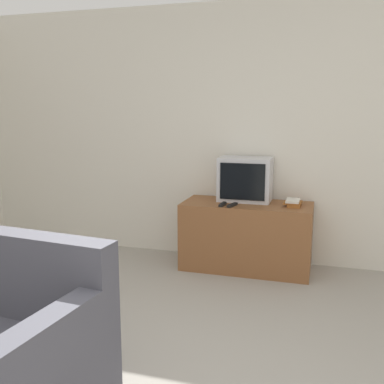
{
  "coord_description": "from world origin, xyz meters",
  "views": [
    {
      "loc": [
        0.83,
        -1.52,
        1.57
      ],
      "look_at": [
        -0.34,
        2.35,
        0.81
      ],
      "focal_mm": 42.0,
      "sensor_mm": 36.0,
      "label": 1
    }
  ],
  "objects": [
    {
      "name": "remote_secondary",
      "position": [
        -0.09,
        2.54,
        0.67
      ],
      "size": [
        0.04,
        0.16,
        0.02
      ],
      "rotation": [
        0.0,
        0.0,
        -0.05
      ],
      "color": "black",
      "rests_on": "tv_stand"
    },
    {
      "name": "television",
      "position": [
        0.07,
        2.82,
        0.87
      ],
      "size": [
        0.51,
        0.32,
        0.43
      ],
      "color": "silver",
      "rests_on": "tv_stand"
    },
    {
      "name": "remote_on_stand",
      "position": [
        0.0,
        2.53,
        0.67
      ],
      "size": [
        0.08,
        0.16,
        0.02
      ],
      "rotation": [
        0.0,
        0.0,
        -0.26
      ],
      "color": "black",
      "rests_on": "tv_stand"
    },
    {
      "name": "wall_back",
      "position": [
        0.0,
        3.03,
        1.3
      ],
      "size": [
        9.0,
        0.06,
        2.6
      ],
      "color": "silver",
      "rests_on": "ground_plane"
    },
    {
      "name": "tv_stand",
      "position": [
        0.11,
        2.71,
        0.33
      ],
      "size": [
        1.24,
        0.55,
        0.66
      ],
      "color": "brown",
      "rests_on": "ground_plane"
    },
    {
      "name": "book_stack",
      "position": [
        0.55,
        2.71,
        0.69
      ],
      "size": [
        0.17,
        0.21,
        0.06
      ],
      "color": "#995623",
      "rests_on": "tv_stand"
    }
  ]
}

